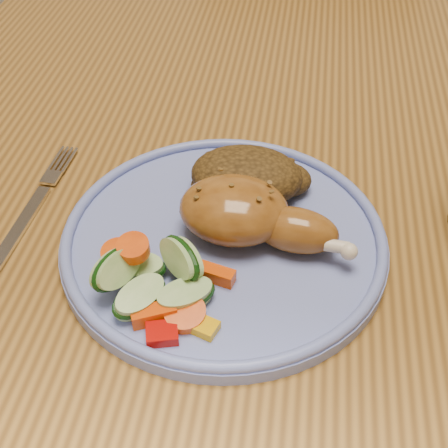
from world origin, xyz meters
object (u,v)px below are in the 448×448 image
at_px(plate, 224,242).
at_px(fork, 33,207).
at_px(chair_far, 299,95).
at_px(dining_table, 281,266).

height_order(plate, fork, plate).
relative_size(chair_far, fork, 5.87).
bearing_deg(fork, chair_far, 70.49).
bearing_deg(chair_far, dining_table, -90.00).
bearing_deg(plate, fork, 172.85).
relative_size(dining_table, plate, 4.94).
xyz_separation_m(dining_table, plate, (-0.05, -0.06, 0.09)).
relative_size(dining_table, chair_far, 1.54).
xyz_separation_m(plate, fork, (-0.18, 0.02, -0.00)).
distance_m(chair_far, fork, 0.75).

